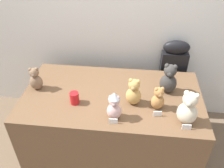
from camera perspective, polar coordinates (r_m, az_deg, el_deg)
The scene contains 14 objects.
ground_plane at distance 2.55m, azimuth -0.65°, elevation -18.84°, with size 10.00×10.00×0.00m, color brown.
wall_back at distance 2.53m, azimuth 1.85°, elevation 18.08°, with size 7.00×0.08×2.60m, color silver.
display_table at distance 2.43m, azimuth 0.00°, elevation -9.14°, with size 1.65×0.91×0.72m, color brown.
instrument_case at distance 2.81m, azimuth 13.95°, elevation 0.84°, with size 0.28×0.13×1.02m.
teddy_bear_caramel at distance 2.02m, azimuth 11.04°, elevation -3.51°, with size 0.13×0.12×0.22m.
teddy_bear_mocha at distance 2.31m, azimuth -17.96°, elevation 1.11°, with size 0.14×0.12×0.23m.
teddy_bear_cream at distance 1.92m, azimuth 17.85°, elevation -5.74°, with size 0.19×0.18×0.31m.
teddy_bear_charcoal at distance 2.20m, azimuth 13.53°, elevation 1.08°, with size 0.17×0.15×0.30m.
teddy_bear_honey at distance 2.02m, azimuth 5.24°, elevation -2.07°, with size 0.15×0.13×0.26m.
teddy_bear_blush at distance 1.88m, azimuth 0.53°, elevation -5.31°, with size 0.12×0.11×0.26m.
party_cup_red at distance 2.09m, azimuth -9.04°, elevation -3.35°, with size 0.08×0.08×0.11m, color red.
name_card_front_left at distance 1.90m, azimuth 0.31°, elevation -8.94°, with size 0.07×0.01×0.05m, color white.
name_card_front_middle at distance 1.99m, azimuth 10.91°, elevation -7.06°, with size 0.07×0.01×0.05m, color white.
name_card_front_right at distance 1.94m, azimuth 17.55°, elevation -9.85°, with size 0.07×0.01×0.05m, color white.
Camera 1 is at (0.19, -1.44, 2.10)m, focal length 37.92 mm.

